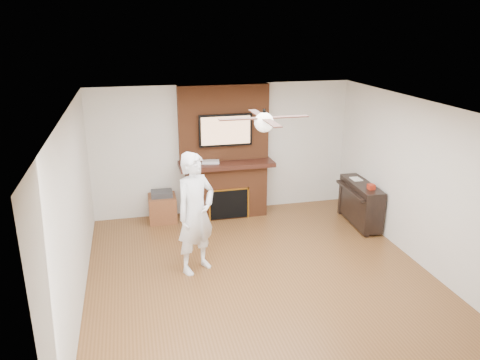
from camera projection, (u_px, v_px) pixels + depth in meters
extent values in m
cube|color=brown|center=(261.00, 283.00, 6.91)|extent=(5.36, 5.86, 0.18)
cube|color=white|center=(264.00, 102.00, 6.05)|extent=(5.36, 5.86, 0.18)
cube|color=beige|center=(222.00, 148.00, 9.10)|extent=(5.36, 0.18, 2.50)
cube|color=beige|center=(359.00, 317.00, 3.86)|extent=(5.36, 0.18, 2.50)
cube|color=beige|center=(66.00, 215.00, 5.91)|extent=(0.18, 5.86, 2.50)
cube|color=beige|center=(427.00, 184.00, 7.06)|extent=(0.18, 5.86, 2.50)
cube|color=brown|center=(226.00, 190.00, 9.02)|extent=(1.50, 0.50, 1.00)
cube|color=black|center=(226.00, 164.00, 8.82)|extent=(1.78, 0.64, 0.08)
cube|color=brown|center=(224.00, 123.00, 8.75)|extent=(1.70, 0.20, 1.42)
cube|color=black|center=(229.00, 204.00, 8.85)|extent=(0.70, 0.06, 0.55)
cube|color=#BF8C2D|center=(229.00, 190.00, 8.75)|extent=(0.78, 0.02, 0.03)
cube|color=#BF8C2D|center=(210.00, 206.00, 8.76)|extent=(0.03, 0.02, 0.61)
cube|color=#BF8C2D|center=(248.00, 203.00, 8.93)|extent=(0.03, 0.02, 0.61)
cube|color=black|center=(225.00, 130.00, 8.65)|extent=(1.00, 0.07, 0.60)
cube|color=tan|center=(226.00, 131.00, 8.62)|extent=(0.92, 0.01, 0.52)
cylinder|color=black|center=(264.00, 114.00, 6.11)|extent=(0.04, 0.04, 0.14)
sphere|color=white|center=(264.00, 122.00, 6.14)|extent=(0.26, 0.26, 0.26)
cube|color=black|center=(288.00, 117.00, 6.19)|extent=(0.55, 0.11, 0.01)
cube|color=black|center=(257.00, 113.00, 6.43)|extent=(0.11, 0.55, 0.01)
cube|color=black|center=(240.00, 119.00, 6.05)|extent=(0.55, 0.11, 0.01)
cube|color=black|center=(272.00, 123.00, 5.82)|extent=(0.11, 0.55, 0.01)
imported|color=silver|center=(196.00, 213.00, 6.83)|extent=(0.81, 0.74, 1.84)
cube|color=brown|center=(163.00, 208.00, 8.81)|extent=(0.52, 0.52, 0.49)
cube|color=#2D2D2F|center=(162.00, 194.00, 8.72)|extent=(0.40, 0.32, 0.10)
cube|color=black|center=(360.00, 203.00, 8.61)|extent=(0.42, 1.24, 0.75)
cube|color=black|center=(368.00, 219.00, 8.11)|extent=(0.06, 0.09, 0.66)
cube|color=black|center=(341.00, 198.00, 9.11)|extent=(0.06, 0.09, 0.66)
cube|color=black|center=(351.00, 191.00, 8.48)|extent=(0.19, 1.13, 0.05)
cube|color=silver|center=(356.00, 179.00, 8.70)|extent=(0.17, 0.23, 0.01)
cube|color=#9F2613|center=(371.00, 187.00, 8.17)|extent=(0.11, 0.11, 0.09)
cube|color=silver|center=(211.00, 162.00, 8.72)|extent=(0.34, 0.24, 0.05)
cylinder|color=orange|center=(223.00, 215.00, 8.97)|extent=(0.07, 0.07, 0.14)
cylinder|color=#426C2B|center=(232.00, 215.00, 9.04)|extent=(0.06, 0.06, 0.09)
cylinder|color=beige|center=(229.00, 213.00, 9.05)|extent=(0.08, 0.08, 0.12)
cylinder|color=navy|center=(239.00, 214.00, 9.06)|extent=(0.06, 0.06, 0.09)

